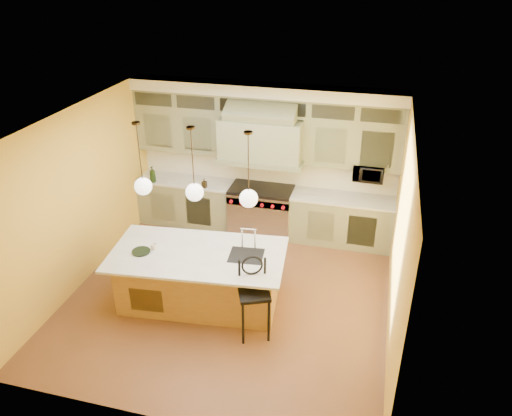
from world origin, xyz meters
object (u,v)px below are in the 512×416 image
(kitchen_island, at_px, (200,276))
(microwave, at_px, (368,172))
(counter_stool, at_px, (254,293))
(range, at_px, (261,210))

(kitchen_island, relative_size, microwave, 5.10)
(counter_stool, height_order, microwave, microwave)
(range, xyz_separation_m, microwave, (1.95, 0.11, 0.96))
(kitchen_island, height_order, counter_stool, kitchen_island)
(counter_stool, xyz_separation_m, microwave, (1.35, 2.99, 0.75))
(counter_stool, bearing_deg, microwave, 42.92)
(kitchen_island, bearing_deg, microwave, 40.84)
(range, height_order, counter_stool, counter_stool)
(microwave, bearing_deg, range, -176.88)
(kitchen_island, xyz_separation_m, counter_stool, (1.00, -0.51, 0.23))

